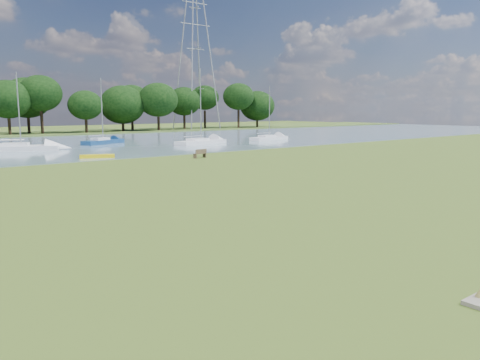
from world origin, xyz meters
TOP-DOWN VIEW (x-y plane):
  - ground at (0.00, 0.00)m, footprint 220.00×220.00m
  - river at (0.00, 42.00)m, footprint 220.00×40.00m
  - riverbank_bench at (11.16, 18.49)m, footprint 1.39×0.60m
  - kayak at (3.61, 24.00)m, footprint 3.09×1.84m
  - pylon at (44.30, 70.00)m, footprint 7.46×5.23m
  - sailboat_0 at (32.28, 32.66)m, footprint 6.85×2.97m
  - sailboat_1 at (0.07, 36.51)m, footprint 7.81×5.13m
  - sailboat_5 at (20.20, 32.05)m, footprint 7.76×3.79m
  - sailboat_7 at (10.68, 40.08)m, footprint 6.21×4.05m

SIDE VIEW (x-z plane):
  - ground at x=0.00m, z-range 0.00..0.00m
  - river at x=0.00m, z-range -0.05..0.05m
  - kayak at x=3.61m, z-range 0.05..0.36m
  - riverbank_bench at x=11.16m, z-range 0.00..0.83m
  - sailboat_0 at x=32.28m, z-range -3.35..4.30m
  - sailboat_5 at x=20.20m, z-range -4.18..5.18m
  - sailboat_1 at x=0.07m, z-range -3.61..4.65m
  - sailboat_7 at x=10.68m, z-range -3.59..4.65m
  - pylon at x=44.30m, z-range 4.36..40.51m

